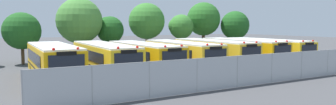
# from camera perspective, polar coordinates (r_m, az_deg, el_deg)

# --- Properties ---
(ground_plane) EXTENTS (160.00, 160.00, 0.00)m
(ground_plane) POSITION_cam_1_polar(r_m,az_deg,el_deg) (28.40, 2.35, -3.10)
(ground_plane) COLOR #424244
(school_bus_0) EXTENTS (2.72, 10.24, 2.74)m
(school_bus_0) POSITION_cam_1_polar(r_m,az_deg,el_deg) (24.05, -20.18, -1.45)
(school_bus_0) COLOR #EAA80C
(school_bus_0) RESTS_ON ground_plane
(school_bus_1) EXTENTS (2.65, 10.98, 2.69)m
(school_bus_1) POSITION_cam_1_polar(r_m,az_deg,el_deg) (25.12, -11.60, -1.02)
(school_bus_1) COLOR yellow
(school_bus_1) RESTS_ON ground_plane
(school_bus_2) EXTENTS (2.69, 10.29, 2.62)m
(school_bus_2) POSITION_cam_1_polar(r_m,az_deg,el_deg) (26.61, -4.47, -0.67)
(school_bus_2) COLOR #EAA80C
(school_bus_2) RESTS_ON ground_plane
(school_bus_3) EXTENTS (2.73, 10.29, 2.65)m
(school_bus_3) POSITION_cam_1_polar(r_m,az_deg,el_deg) (27.96, 2.49, -0.35)
(school_bus_3) COLOR yellow
(school_bus_3) RESTS_ON ground_plane
(school_bus_4) EXTENTS (2.72, 10.61, 2.69)m
(school_bus_4) POSITION_cam_1_polar(r_m,az_deg,el_deg) (30.50, 8.22, 0.10)
(school_bus_4) COLOR yellow
(school_bus_4) RESTS_ON ground_plane
(school_bus_5) EXTENTS (2.65, 10.54, 2.68)m
(school_bus_5) POSITION_cam_1_polar(r_m,az_deg,el_deg) (32.74, 13.28, 0.35)
(school_bus_5) COLOR #EAA80C
(school_bus_5) RESTS_ON ground_plane
(school_bus_6) EXTENTS (2.76, 10.85, 2.62)m
(school_bus_6) POSITION_cam_1_polar(r_m,az_deg,el_deg) (35.42, 17.44, 0.56)
(school_bus_6) COLOR yellow
(school_bus_6) RESTS_ON ground_plane
(tree_1) EXTENTS (3.76, 3.76, 5.29)m
(tree_1) POSITION_cam_1_polar(r_m,az_deg,el_deg) (34.94, -24.86, 3.54)
(tree_1) COLOR #4C3823
(tree_1) RESTS_ON ground_plane
(tree_2) EXTENTS (5.16, 5.16, 7.05)m
(tree_2) POSITION_cam_1_polar(r_m,az_deg,el_deg) (36.93, -15.71, 5.60)
(tree_2) COLOR #4C3823
(tree_2) RESTS_ON ground_plane
(tree_3) EXTENTS (3.26, 3.26, 5.04)m
(tree_3) POSITION_cam_1_polar(r_m,az_deg,el_deg) (38.28, -10.64, 4.20)
(tree_3) COLOR #4C3823
(tree_3) RESTS_ON ground_plane
(tree_4) EXTENTS (4.62, 4.62, 6.79)m
(tree_4) POSITION_cam_1_polar(r_m,az_deg,el_deg) (40.17, -4.00, 5.75)
(tree_4) COLOR #4C3823
(tree_4) RESTS_ON ground_plane
(tree_5) EXTENTS (3.27, 3.20, 5.37)m
(tree_5) POSITION_cam_1_polar(r_m,az_deg,el_deg) (41.04, 2.23, 4.73)
(tree_5) COLOR #4C3823
(tree_5) RESTS_ON ground_plane
(tree_6) EXTENTS (4.68, 4.68, 7.16)m
(tree_6) POSITION_cam_1_polar(r_m,az_deg,el_deg) (44.39, 6.34, 6.17)
(tree_6) COLOR #4C3823
(tree_6) RESTS_ON ground_plane
(tree_7) EXTENTS (4.00, 4.00, 5.95)m
(tree_7) POSITION_cam_1_polar(r_m,az_deg,el_deg) (45.27, 11.99, 4.81)
(tree_7) COLOR #4C3823
(tree_7) RESTS_ON ground_plane
(chainlink_fence) EXTENTS (28.43, 0.07, 2.08)m
(chainlink_fence) POSITION_cam_1_polar(r_m,az_deg,el_deg) (21.72, 15.58, -2.97)
(chainlink_fence) COLOR #9EA0A3
(chainlink_fence) RESTS_ON ground_plane
(traffic_cone) EXTENTS (0.42, 0.42, 0.55)m
(traffic_cone) POSITION_cam_1_polar(r_m,az_deg,el_deg) (20.64, 4.95, -5.47)
(traffic_cone) COLOR #EA5914
(traffic_cone) RESTS_ON ground_plane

